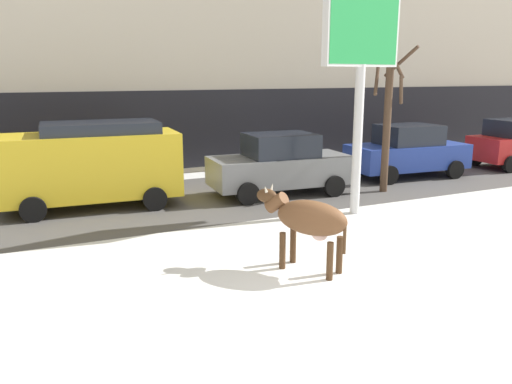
{
  "coord_description": "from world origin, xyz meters",
  "views": [
    {
      "loc": [
        -4.37,
        -6.38,
        3.58
      ],
      "look_at": [
        0.17,
        3.29,
        1.1
      ],
      "focal_mm": 35.93,
      "sensor_mm": 36.0,
      "label": 1
    }
  ],
  "objects_px": {
    "pedestrian_near_billboard": "(40,162)",
    "bare_tree_left_lot": "(388,114)",
    "cow_brown": "(308,219)",
    "car_yellow_van": "(92,162)",
    "pedestrian_by_cars": "(386,139)",
    "billboard": "(362,43)",
    "car_grey_sedan": "(280,165)",
    "car_blue_sedan": "(407,151)"
  },
  "relations": [
    {
      "from": "billboard",
      "to": "car_grey_sedan",
      "type": "height_order",
      "value": "billboard"
    },
    {
      "from": "billboard",
      "to": "car_grey_sedan",
      "type": "relative_size",
      "value": 1.29
    },
    {
      "from": "cow_brown",
      "to": "pedestrian_by_cars",
      "type": "xyz_separation_m",
      "value": [
        9.38,
        9.37,
        -0.11
      ]
    },
    {
      "from": "cow_brown",
      "to": "car_grey_sedan",
      "type": "xyz_separation_m",
      "value": [
        2.42,
        5.68,
        -0.09
      ]
    },
    {
      "from": "cow_brown",
      "to": "car_blue_sedan",
      "type": "height_order",
      "value": "car_blue_sedan"
    },
    {
      "from": "billboard",
      "to": "car_grey_sedan",
      "type": "bearing_deg",
      "value": 105.35
    },
    {
      "from": "pedestrian_near_billboard",
      "to": "car_grey_sedan",
      "type": "bearing_deg",
      "value": -29.54
    },
    {
      "from": "car_grey_sedan",
      "to": "pedestrian_by_cars",
      "type": "height_order",
      "value": "car_grey_sedan"
    },
    {
      "from": "cow_brown",
      "to": "pedestrian_by_cars",
      "type": "distance_m",
      "value": 13.26
    },
    {
      "from": "car_yellow_van",
      "to": "pedestrian_by_cars",
      "type": "distance_m",
      "value": 12.62
    },
    {
      "from": "billboard",
      "to": "pedestrian_near_billboard",
      "type": "distance_m",
      "value": 10.31
    },
    {
      "from": "cow_brown",
      "to": "pedestrian_by_cars",
      "type": "height_order",
      "value": "pedestrian_by_cars"
    },
    {
      "from": "cow_brown",
      "to": "billboard",
      "type": "relative_size",
      "value": 0.33
    },
    {
      "from": "car_grey_sedan",
      "to": "pedestrian_near_billboard",
      "type": "distance_m",
      "value": 7.48
    },
    {
      "from": "cow_brown",
      "to": "car_blue_sedan",
      "type": "bearing_deg",
      "value": 38.47
    },
    {
      "from": "car_yellow_van",
      "to": "cow_brown",
      "type": "bearing_deg",
      "value": -65.86
    },
    {
      "from": "car_grey_sedan",
      "to": "pedestrian_near_billboard",
      "type": "height_order",
      "value": "car_grey_sedan"
    },
    {
      "from": "car_grey_sedan",
      "to": "car_blue_sedan",
      "type": "relative_size",
      "value": 1.0
    },
    {
      "from": "billboard",
      "to": "car_yellow_van",
      "type": "distance_m",
      "value": 7.67
    },
    {
      "from": "car_blue_sedan",
      "to": "pedestrian_by_cars",
      "type": "bearing_deg",
      "value": 62.75
    },
    {
      "from": "cow_brown",
      "to": "bare_tree_left_lot",
      "type": "height_order",
      "value": "bare_tree_left_lot"
    },
    {
      "from": "pedestrian_by_cars",
      "to": "bare_tree_left_lot",
      "type": "relative_size",
      "value": 0.39
    },
    {
      "from": "pedestrian_near_billboard",
      "to": "pedestrian_by_cars",
      "type": "relative_size",
      "value": 1.0
    },
    {
      "from": "cow_brown",
      "to": "car_yellow_van",
      "type": "height_order",
      "value": "car_yellow_van"
    },
    {
      "from": "car_blue_sedan",
      "to": "pedestrian_near_billboard",
      "type": "height_order",
      "value": "car_blue_sedan"
    },
    {
      "from": "car_blue_sedan",
      "to": "pedestrian_by_cars",
      "type": "distance_m",
      "value": 3.64
    },
    {
      "from": "bare_tree_left_lot",
      "to": "car_yellow_van",
      "type": "bearing_deg",
      "value": 167.85
    },
    {
      "from": "car_yellow_van",
      "to": "bare_tree_left_lot",
      "type": "bearing_deg",
      "value": -12.15
    },
    {
      "from": "cow_brown",
      "to": "pedestrian_near_billboard",
      "type": "bearing_deg",
      "value": 113.56
    },
    {
      "from": "billboard",
      "to": "car_yellow_van",
      "type": "xyz_separation_m",
      "value": [
        -6.07,
        3.54,
        -3.07
      ]
    },
    {
      "from": "car_yellow_van",
      "to": "car_blue_sedan",
      "type": "relative_size",
      "value": 1.09
    },
    {
      "from": "pedestrian_by_cars",
      "to": "car_yellow_van",
      "type": "bearing_deg",
      "value": -166.65
    },
    {
      "from": "billboard",
      "to": "pedestrian_by_cars",
      "type": "bearing_deg",
      "value": 46.15
    },
    {
      "from": "car_yellow_van",
      "to": "pedestrian_near_billboard",
      "type": "height_order",
      "value": "car_yellow_van"
    },
    {
      "from": "car_yellow_van",
      "to": "pedestrian_by_cars",
      "type": "relative_size",
      "value": 2.73
    },
    {
      "from": "car_grey_sedan",
      "to": "bare_tree_left_lot",
      "type": "relative_size",
      "value": 0.98
    },
    {
      "from": "car_yellow_van",
      "to": "car_blue_sedan",
      "type": "bearing_deg",
      "value": -1.74
    },
    {
      "from": "pedestrian_near_billboard",
      "to": "bare_tree_left_lot",
      "type": "bearing_deg",
      "value": -26.17
    },
    {
      "from": "billboard",
      "to": "car_yellow_van",
      "type": "height_order",
      "value": "billboard"
    },
    {
      "from": "car_yellow_van",
      "to": "car_grey_sedan",
      "type": "bearing_deg",
      "value": -8.3
    },
    {
      "from": "car_grey_sedan",
      "to": "car_blue_sedan",
      "type": "xyz_separation_m",
      "value": [
        5.29,
        0.45,
        0.0
      ]
    },
    {
      "from": "cow_brown",
      "to": "pedestrian_near_billboard",
      "type": "distance_m",
      "value": 10.22
    }
  ]
}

